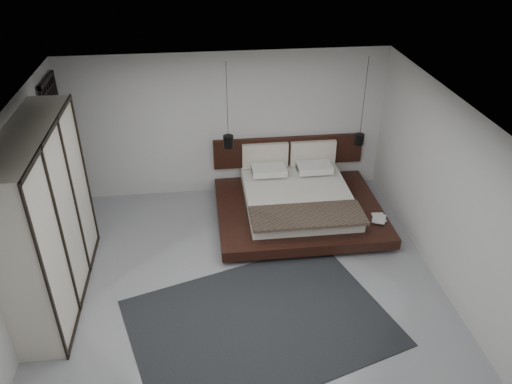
{
  "coord_description": "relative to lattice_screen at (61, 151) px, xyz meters",
  "views": [
    {
      "loc": [
        -0.49,
        -5.73,
        5.17
      ],
      "look_at": [
        0.33,
        1.2,
        0.97
      ],
      "focal_mm": 35.0,
      "sensor_mm": 36.0,
      "label": 1
    }
  ],
  "objects": [
    {
      "name": "floor",
      "position": [
        2.95,
        -2.45,
        -1.3
      ],
      "size": [
        6.0,
        6.0,
        0.0
      ],
      "primitive_type": "plane",
      "color": "#919499",
      "rests_on": "ground"
    },
    {
      "name": "wall_right",
      "position": [
        5.95,
        -2.45,
        0.1
      ],
      "size": [
        0.0,
        6.0,
        6.0
      ],
      "primitive_type": "plane",
      "rotation": [
        1.57,
        0.0,
        -1.57
      ],
      "color": "silver",
      "rests_on": "floor"
    },
    {
      "name": "rug",
      "position": [
        3.11,
        -3.19,
        -1.29
      ],
      "size": [
        4.05,
        3.41,
        0.01
      ],
      "primitive_type": "cube",
      "rotation": [
        0.0,
        0.0,
        0.31
      ],
      "color": "black",
      "rests_on": "floor"
    },
    {
      "name": "wardrobe",
      "position": [
        0.25,
        -2.2,
        0.01
      ],
      "size": [
        0.63,
        2.67,
        2.62
      ],
      "color": "beige",
      "rests_on": "floor"
    },
    {
      "name": "book_upper",
      "position": [
        5.32,
        -1.26,
        -0.99
      ],
      "size": [
        0.33,
        0.37,
        0.02
      ],
      "primitive_type": "imported",
      "rotation": [
        0.0,
        0.0,
        -0.45
      ],
      "color": "#99724C",
      "rests_on": "book_lower"
    },
    {
      "name": "pendant_left",
      "position": [
        2.92,
        -0.07,
        0.06
      ],
      "size": [
        0.18,
        0.18,
        1.56
      ],
      "color": "black",
      "rests_on": "ceiling"
    },
    {
      "name": "bed",
      "position": [
        4.13,
        -0.55,
        -1.0
      ],
      "size": [
        2.95,
        2.46,
        1.11
      ],
      "color": "black",
      "rests_on": "floor"
    },
    {
      "name": "pendant_right",
      "position": [
        5.34,
        -0.07,
        -0.03
      ],
      "size": [
        0.17,
        0.17,
        1.64
      ],
      "color": "black",
      "rests_on": "ceiling"
    },
    {
      "name": "wall_back",
      "position": [
        2.95,
        0.55,
        0.1
      ],
      "size": [
        6.0,
        0.0,
        6.0
      ],
      "primitive_type": "plane",
      "rotation": [
        1.57,
        0.0,
        0.0
      ],
      "color": "silver",
      "rests_on": "floor"
    },
    {
      "name": "ceiling",
      "position": [
        2.95,
        -2.45,
        1.5
      ],
      "size": [
        6.0,
        6.0,
        0.0
      ],
      "primitive_type": "plane",
      "rotation": [
        3.14,
        0.0,
        0.0
      ],
      "color": "white",
      "rests_on": "wall_back"
    },
    {
      "name": "book_lower",
      "position": [
        5.34,
        -1.23,
        -1.01
      ],
      "size": [
        0.23,
        0.3,
        0.03
      ],
      "primitive_type": "imported",
      "rotation": [
        0.0,
        0.0,
        -0.08
      ],
      "color": "#99724C",
      "rests_on": "bed"
    },
    {
      "name": "lattice_screen",
      "position": [
        0.0,
        0.0,
        0.0
      ],
      "size": [
        0.05,
        0.9,
        2.6
      ],
      "primitive_type": "cube",
      "color": "black",
      "rests_on": "floor"
    },
    {
      "name": "wall_left",
      "position": [
        -0.05,
        -2.45,
        0.1
      ],
      "size": [
        0.0,
        6.0,
        6.0
      ],
      "primitive_type": "plane",
      "rotation": [
        1.57,
        0.0,
        1.57
      ],
      "color": "silver",
      "rests_on": "floor"
    }
  ]
}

